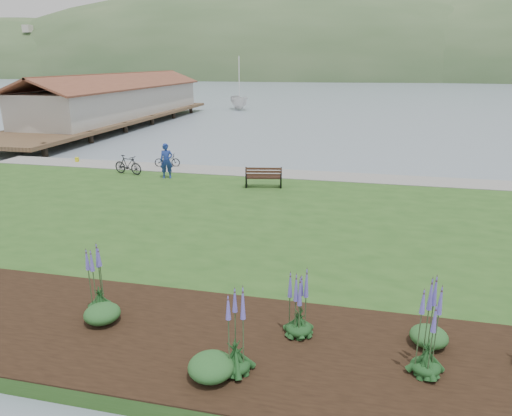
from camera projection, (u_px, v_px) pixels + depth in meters
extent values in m
plane|color=slate|center=(223.00, 216.00, 20.40)|extent=(600.00, 600.00, 0.00)
cube|color=#274F1B|center=(209.00, 227.00, 18.48)|extent=(34.00, 20.00, 0.40)
cube|color=gray|center=(257.00, 172.00, 26.68)|extent=(34.00, 2.20, 0.03)
cube|color=black|center=(226.00, 342.00, 10.54)|extent=(24.00, 4.40, 0.04)
cube|color=#4C3826|center=(113.00, 118.00, 48.48)|extent=(8.00, 36.00, 0.30)
cube|color=#B2ADA3|center=(121.00, 101.00, 49.83)|extent=(6.40, 28.00, 3.00)
cube|color=black|center=(264.00, 177.00, 23.51)|extent=(1.92, 0.97, 0.06)
cube|color=black|center=(264.00, 172.00, 23.08)|extent=(1.83, 0.51, 0.57)
cube|color=black|center=(246.00, 182.00, 23.62)|extent=(0.19, 0.63, 0.50)
cube|color=black|center=(281.00, 182.00, 23.56)|extent=(0.19, 0.63, 0.50)
imported|color=navy|center=(166.00, 158.00, 25.13)|extent=(0.97, 0.83, 2.27)
imported|color=black|center=(167.00, 160.00, 28.04)|extent=(0.91, 1.64, 0.82)
imported|color=black|center=(128.00, 165.00, 26.18)|extent=(0.84, 1.89, 1.10)
imported|color=silver|center=(239.00, 110.00, 65.36)|extent=(12.14, 12.20, 23.23)
cube|color=yellow|center=(77.00, 160.00, 29.44)|extent=(0.26, 0.33, 0.30)
ellipsoid|color=#143818|center=(236.00, 365.00, 9.48)|extent=(0.62, 0.62, 0.31)
cone|color=#554AAD|center=(235.00, 320.00, 9.15)|extent=(0.32, 0.32, 1.85)
ellipsoid|color=#143818|center=(299.00, 328.00, 10.78)|extent=(0.62, 0.62, 0.31)
cone|color=#554AAD|center=(300.00, 294.00, 10.50)|extent=(0.40, 0.40, 1.51)
ellipsoid|color=#143818|center=(425.00, 367.00, 9.43)|extent=(0.62, 0.62, 0.31)
cone|color=#554AAD|center=(432.00, 319.00, 9.09)|extent=(0.40, 0.40, 1.95)
ellipsoid|color=#143818|center=(101.00, 307.00, 11.73)|extent=(0.62, 0.62, 0.31)
cone|color=#554AAD|center=(96.00, 267.00, 11.39)|extent=(0.36, 0.36, 1.93)
ellipsoid|color=#1E4C21|center=(102.00, 314.00, 11.28)|extent=(0.89, 0.89, 0.45)
ellipsoid|color=#1E4C21|center=(211.00, 367.00, 9.29)|extent=(0.96, 0.96, 0.48)
ellipsoid|color=#1E4C21|center=(429.00, 336.00, 10.36)|extent=(0.85, 0.85, 0.43)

